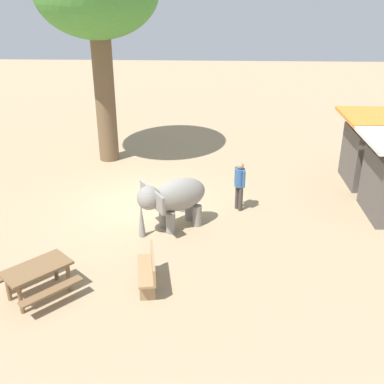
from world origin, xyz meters
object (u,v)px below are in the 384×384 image
object	(u,v)px
person_handler	(240,182)
picnic_table_near	(38,274)
elephant	(173,198)
market_stall_orange	(374,153)
feed_bucket	(182,205)
wooden_bench	(149,270)

from	to	relation	value
person_handler	picnic_table_near	world-z (taller)	person_handler
elephant	person_handler	world-z (taller)	person_handler
elephant	market_stall_orange	xyz separation A→B (m)	(-3.72, 6.90, 0.16)
elephant	picnic_table_near	world-z (taller)	elephant
picnic_table_near	market_stall_orange	xyz separation A→B (m)	(-7.14, 9.78, 0.55)
person_handler	picnic_table_near	size ratio (longest dim) A/B	0.77
person_handler	picnic_table_near	xyz separation A→B (m)	(4.72, -4.88, -0.36)
person_handler	market_stall_orange	distance (m)	5.46
elephant	person_handler	bearing A→B (deg)	-179.03
person_handler	feed_bucket	size ratio (longest dim) A/B	4.50
person_handler	feed_bucket	world-z (taller)	person_handler
picnic_table_near	person_handler	bearing A→B (deg)	-2.56
market_stall_orange	feed_bucket	bearing A→B (deg)	-69.28
person_handler	market_stall_orange	xyz separation A→B (m)	(-2.41, 4.90, 0.19)
elephant	person_handler	distance (m)	2.39
person_handler	wooden_bench	xyz separation A→B (m)	(4.26, -2.36, -0.48)
picnic_table_near	wooden_bench	bearing A→B (deg)	-36.19
elephant	wooden_bench	distance (m)	3.02
person_handler	picnic_table_near	distance (m)	6.80
wooden_bench	feed_bucket	world-z (taller)	wooden_bench
elephant	feed_bucket	size ratio (longest dim) A/B	5.84
wooden_bench	picnic_table_near	bearing A→B (deg)	90.83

